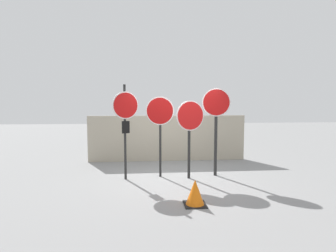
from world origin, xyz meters
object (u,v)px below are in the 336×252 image
traffic_cone_0 (195,192)px  stop_sign_1 (160,118)px  stop_sign_2 (190,123)px  stop_sign_0 (125,115)px  stop_sign_3 (216,115)px

traffic_cone_0 → stop_sign_1: bearing=105.6°
stop_sign_2 → stop_sign_0: bearing=161.2°
stop_sign_0 → stop_sign_2: stop_sign_0 is taller
stop_sign_0 → stop_sign_3: 2.51m
stop_sign_3 → traffic_cone_0: stop_sign_3 is taller
stop_sign_0 → traffic_cone_0: (1.52, -1.92, -1.50)m
stop_sign_1 → stop_sign_3: size_ratio=0.91×
stop_sign_0 → stop_sign_1: stop_sign_0 is taller
stop_sign_3 → traffic_cone_0: bearing=-100.6°
stop_sign_2 → traffic_cone_0: (-0.21, -1.86, -1.27)m
stop_sign_0 → stop_sign_2: 1.74m
stop_sign_1 → traffic_cone_0: size_ratio=4.28×
stop_sign_1 → stop_sign_3: (1.57, -0.01, 0.07)m
stop_sign_2 → traffic_cone_0: 2.26m
stop_sign_0 → stop_sign_2: bearing=-28.2°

